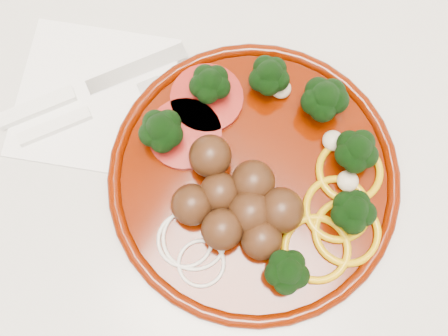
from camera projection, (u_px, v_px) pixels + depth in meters
The scene contains 5 objects.
counter at pixel (164, 183), 1.05m from camera, with size 2.40×0.60×0.90m.
plate at pixel (257, 176), 0.57m from camera, with size 0.30×0.30×0.06m.
napkin at pixel (94, 97), 0.61m from camera, with size 0.16×0.16×0.00m, color white.
knife at pixel (69, 95), 0.60m from camera, with size 0.13×0.19×0.01m.
fork at pixel (75, 118), 0.60m from camera, with size 0.12×0.17×0.01m.
Camera 1 is at (0.23, 1.55, 1.47)m, focal length 45.00 mm.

